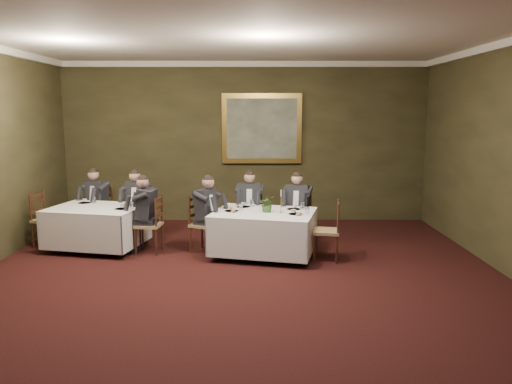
{
  "coord_description": "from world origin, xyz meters",
  "views": [
    {
      "loc": [
        0.22,
        -6.07,
        2.46
      ],
      "look_at": [
        0.24,
        1.91,
        1.15
      ],
      "focal_mm": 35.0,
      "sensor_mm": 36.0,
      "label": 1
    }
  ],
  "objects_px": {
    "diner_sec_backright": "(138,213)",
    "table_second": "(97,224)",
    "diner_sec_endright": "(149,223)",
    "diner_sec_backleft": "(98,211)",
    "painting": "(262,129)",
    "chair_sec_backleft": "(99,222)",
    "chair_sec_backright": "(139,224)",
    "chair_main_backright": "(298,229)",
    "centerpiece": "(268,203)",
    "diner_main_backright": "(298,217)",
    "chair_main_endright": "(327,243)",
    "chair_main_backleft": "(250,227)",
    "diner_main_backleft": "(250,215)",
    "chair_sec_endleft": "(48,231)",
    "candlestick": "(281,204)",
    "chair_main_endleft": "(204,236)",
    "chair_sec_endright": "(150,236)",
    "diner_main_endleft": "(205,223)",
    "table_main": "(264,230)"
  },
  "relations": [
    {
      "from": "diner_sec_backright",
      "to": "table_second",
      "type": "bearing_deg",
      "value": 67.86
    },
    {
      "from": "diner_sec_backright",
      "to": "diner_sec_endright",
      "type": "distance_m",
      "value": 0.98
    },
    {
      "from": "diner_sec_backleft",
      "to": "painting",
      "type": "relative_size",
      "value": 0.77
    },
    {
      "from": "chair_sec_backleft",
      "to": "chair_sec_backright",
      "type": "bearing_deg",
      "value": -167.55
    },
    {
      "from": "chair_main_backright",
      "to": "centerpiece",
      "type": "distance_m",
      "value": 1.15
    },
    {
      "from": "diner_sec_backright",
      "to": "diner_main_backright",
      "type": "bearing_deg",
      "value": -169.55
    },
    {
      "from": "chair_main_endright",
      "to": "chair_sec_backright",
      "type": "xyz_separation_m",
      "value": [
        -3.42,
        1.38,
        0.0
      ]
    },
    {
      "from": "chair_main_backleft",
      "to": "diner_main_backleft",
      "type": "xyz_separation_m",
      "value": [
        -0.0,
        -0.01,
        0.23
      ]
    },
    {
      "from": "diner_main_backleft",
      "to": "diner_sec_endright",
      "type": "xyz_separation_m",
      "value": [
        -1.76,
        -0.72,
        0.0
      ]
    },
    {
      "from": "chair_sec_endleft",
      "to": "candlestick",
      "type": "relative_size",
      "value": 2.45
    },
    {
      "from": "diner_sec_backleft",
      "to": "candlestick",
      "type": "xyz_separation_m",
      "value": [
        3.5,
        -1.38,
        0.4
      ]
    },
    {
      "from": "diner_main_backright",
      "to": "diner_sec_endright",
      "type": "bearing_deg",
      "value": 30.92
    },
    {
      "from": "chair_main_endleft",
      "to": "chair_sec_endright",
      "type": "height_order",
      "value": "same"
    },
    {
      "from": "chair_main_backleft",
      "to": "diner_main_endleft",
      "type": "height_order",
      "value": "diner_main_endleft"
    },
    {
      "from": "table_main",
      "to": "chair_main_backright",
      "type": "xyz_separation_m",
      "value": [
        0.64,
        0.74,
        -0.17
      ]
    },
    {
      "from": "diner_main_endleft",
      "to": "diner_sec_backleft",
      "type": "xyz_separation_m",
      "value": [
        -2.19,
        1.05,
        0.0
      ]
    },
    {
      "from": "chair_sec_backright",
      "to": "diner_sec_endright",
      "type": "distance_m",
      "value": 1.01
    },
    {
      "from": "chair_main_endright",
      "to": "chair_main_endleft",
      "type": "bearing_deg",
      "value": 85.74
    },
    {
      "from": "diner_main_backright",
      "to": "chair_sec_endleft",
      "type": "bearing_deg",
      "value": 21.18
    },
    {
      "from": "diner_main_endleft",
      "to": "chair_sec_backleft",
      "type": "height_order",
      "value": "diner_main_endleft"
    },
    {
      "from": "diner_sec_endright",
      "to": "candlestick",
      "type": "distance_m",
      "value": 2.34
    },
    {
      "from": "chair_main_backright",
      "to": "painting",
      "type": "distance_m",
      "value": 2.76
    },
    {
      "from": "diner_main_backleft",
      "to": "chair_main_endleft",
      "type": "height_order",
      "value": "diner_main_backleft"
    },
    {
      "from": "chair_main_backleft",
      "to": "painting",
      "type": "xyz_separation_m",
      "value": [
        0.24,
        1.8,
        1.78
      ]
    },
    {
      "from": "diner_main_endleft",
      "to": "chair_sec_endleft",
      "type": "relative_size",
      "value": 1.35
    },
    {
      "from": "chair_sec_endright",
      "to": "candlestick",
      "type": "relative_size",
      "value": 2.45
    },
    {
      "from": "chair_sec_backright",
      "to": "diner_sec_backright",
      "type": "xyz_separation_m",
      "value": [
        -0.0,
        -0.01,
        0.23
      ]
    },
    {
      "from": "diner_main_backleft",
      "to": "chair_main_backright",
      "type": "bearing_deg",
      "value": 173.24
    },
    {
      "from": "chair_sec_endright",
      "to": "painting",
      "type": "xyz_separation_m",
      "value": [
        1.99,
        2.53,
        1.78
      ]
    },
    {
      "from": "diner_sec_endright",
      "to": "painting",
      "type": "bearing_deg",
      "value": -32.69
    },
    {
      "from": "table_main",
      "to": "chair_main_endleft",
      "type": "height_order",
      "value": "chair_main_endleft"
    },
    {
      "from": "diner_main_backleft",
      "to": "chair_sec_endright",
      "type": "height_order",
      "value": "diner_main_backleft"
    },
    {
      "from": "diner_main_endleft",
      "to": "chair_sec_backright",
      "type": "xyz_separation_m",
      "value": [
        -1.36,
        0.88,
        -0.23
      ]
    },
    {
      "from": "table_second",
      "to": "candlestick",
      "type": "bearing_deg",
      "value": -8.92
    },
    {
      "from": "chair_main_endright",
      "to": "chair_sec_endleft",
      "type": "distance_m",
      "value": 5.07
    },
    {
      "from": "chair_sec_backleft",
      "to": "diner_sec_endright",
      "type": "xyz_separation_m",
      "value": [
        1.21,
        -1.09,
        0.23
      ]
    },
    {
      "from": "diner_sec_endright",
      "to": "centerpiece",
      "type": "bearing_deg",
      "value": -90.92
    },
    {
      "from": "chair_sec_backleft",
      "to": "diner_sec_endright",
      "type": "height_order",
      "value": "diner_sec_endright"
    },
    {
      "from": "diner_main_backright",
      "to": "candlestick",
      "type": "distance_m",
      "value": 0.97
    },
    {
      "from": "diner_main_endleft",
      "to": "chair_main_endright",
      "type": "bearing_deg",
      "value": 101.94
    },
    {
      "from": "chair_main_backright",
      "to": "candlestick",
      "type": "distance_m",
      "value": 1.1
    },
    {
      "from": "chair_main_backleft",
      "to": "chair_main_endright",
      "type": "height_order",
      "value": "same"
    },
    {
      "from": "chair_sec_backleft",
      "to": "table_second",
      "type": "bearing_deg",
      "value": 129.86
    },
    {
      "from": "table_main",
      "to": "chair_sec_backleft",
      "type": "height_order",
      "value": "chair_sec_backleft"
    },
    {
      "from": "diner_main_backright",
      "to": "chair_main_backleft",
      "type": "bearing_deg",
      "value": 5.87
    },
    {
      "from": "diner_main_backright",
      "to": "chair_main_endright",
      "type": "bearing_deg",
      "value": 132.36
    },
    {
      "from": "diner_sec_backright",
      "to": "chair_sec_endright",
      "type": "bearing_deg",
      "value": 131.56
    },
    {
      "from": "chair_sec_endright",
      "to": "chair_sec_backright",
      "type": "bearing_deg",
      "value": 28.96
    },
    {
      "from": "diner_main_backright",
      "to": "candlestick",
      "type": "bearing_deg",
      "value": 86.45
    },
    {
      "from": "table_main",
      "to": "diner_sec_backright",
      "type": "distance_m",
      "value": 2.64
    }
  ]
}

